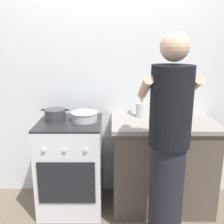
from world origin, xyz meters
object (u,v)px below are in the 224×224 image
at_px(utensil_crock, 141,108).
at_px(person, 169,150).
at_px(spice_bottle, 162,117).
at_px(pot, 56,115).
at_px(oil_bottle, 190,111).
at_px(stove_range, 72,165).
at_px(mixing_bowl, 85,116).

relative_size(utensil_crock, person, 0.19).
bearing_deg(spice_bottle, pot, 179.65).
distance_m(spice_bottle, oil_bottle, 0.26).
relative_size(spice_bottle, oil_bottle, 0.32).
bearing_deg(stove_range, person, -35.58).
relative_size(mixing_bowl, spice_bottle, 3.16).
bearing_deg(oil_bottle, utensil_crock, 156.82).
bearing_deg(spice_bottle, stove_range, -178.30).
height_order(pot, spice_bottle, pot).
bearing_deg(person, oil_bottle, 61.65).
bearing_deg(person, utensil_crock, 99.59).
relative_size(stove_range, pot, 3.43).
relative_size(spice_bottle, person, 0.05).
xyz_separation_m(utensil_crock, spice_bottle, (0.18, -0.14, -0.05)).
bearing_deg(pot, oil_bottle, -2.41).
xyz_separation_m(mixing_bowl, oil_bottle, (0.99, -0.04, 0.06)).
bearing_deg(stove_range, mixing_bowl, 8.13).
distance_m(stove_range, mixing_bowl, 0.52).
distance_m(mixing_bowl, utensil_crock, 0.57).
height_order(mixing_bowl, person, person).
distance_m(mixing_bowl, spice_bottle, 0.74).
height_order(utensil_crock, spice_bottle, utensil_crock).
bearing_deg(utensil_crock, stove_range, -166.71).
height_order(spice_bottle, person, person).
xyz_separation_m(mixing_bowl, spice_bottle, (0.74, 0.01, -0.01)).
xyz_separation_m(oil_bottle, person, (-0.31, -0.57, -0.15)).
relative_size(utensil_crock, spice_bottle, 3.81).
bearing_deg(spice_bottle, oil_bottle, -10.75).
bearing_deg(mixing_bowl, utensil_crock, 14.57).
height_order(mixing_bowl, spice_bottle, mixing_bowl).
relative_size(utensil_crock, oil_bottle, 1.22).
xyz_separation_m(pot, oil_bottle, (1.27, -0.05, 0.05)).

